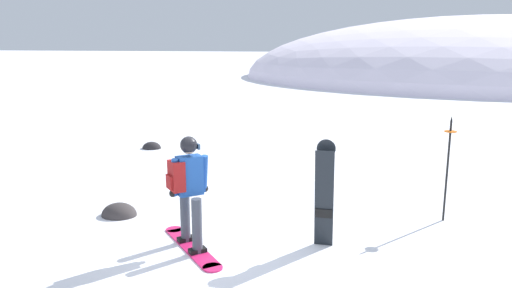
% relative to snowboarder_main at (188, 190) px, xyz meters
% --- Properties ---
extents(ground_plane, '(300.00, 300.00, 0.00)m').
position_rel_snowboarder_main_xyz_m(ground_plane, '(0.47, -0.17, -0.92)').
color(ground_plane, white).
extents(ridge_peak_main, '(42.08, 37.87, 10.63)m').
position_rel_snowboarder_main_xyz_m(ridge_peak_main, '(11.97, 40.18, -0.92)').
color(ridge_peak_main, white).
rests_on(ridge_peak_main, ground).
extents(snowboarder_main, '(1.34, 1.43, 1.71)m').
position_rel_snowboarder_main_xyz_m(snowboarder_main, '(0.00, 0.00, 0.00)').
color(snowboarder_main, '#D11E5B').
rests_on(snowboarder_main, ground).
extents(spare_snowboard, '(0.28, 0.21, 1.65)m').
position_rel_snowboarder_main_xyz_m(spare_snowboard, '(1.94, 0.54, -0.08)').
color(spare_snowboard, black).
rests_on(spare_snowboard, ground).
extents(piste_marker_near, '(0.20, 0.20, 1.84)m').
position_rel_snowboarder_main_xyz_m(piste_marker_near, '(3.86, 2.14, 0.13)').
color(piste_marker_near, black).
rests_on(piste_marker_near, ground).
extents(rock_dark, '(0.64, 0.55, 0.45)m').
position_rel_snowboarder_main_xyz_m(rock_dark, '(-1.75, 1.02, -0.92)').
color(rock_dark, '#383333').
rests_on(rock_dark, ground).
extents(rock_mid, '(0.56, 0.47, 0.39)m').
position_rel_snowboarder_main_xyz_m(rock_mid, '(-3.65, 6.29, -0.92)').
color(rock_mid, '#282628').
rests_on(rock_mid, ground).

